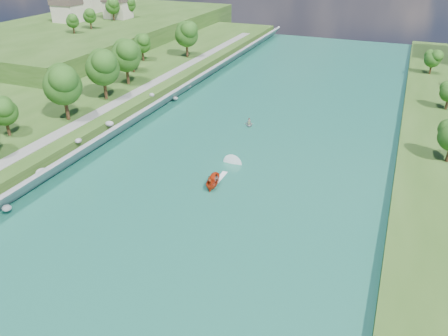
% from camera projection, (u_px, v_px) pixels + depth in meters
% --- Properties ---
extents(ground, '(260.00, 260.00, 0.00)m').
position_uv_depth(ground, '(176.00, 230.00, 61.36)').
color(ground, '#2D5119').
rests_on(ground, ground).
extents(river_water, '(55.00, 240.00, 0.10)m').
position_uv_depth(river_water, '(228.00, 168.00, 77.68)').
color(river_water, '#185D4C').
rests_on(river_water, ground).
extents(berm_west, '(45.00, 240.00, 3.50)m').
position_uv_depth(berm_west, '(12.00, 120.00, 93.66)').
color(berm_west, '#2D5119').
rests_on(berm_west, ground).
extents(ridge_west, '(60.00, 120.00, 9.00)m').
position_uv_depth(ridge_west, '(99.00, 33.00, 164.56)').
color(ridge_west, '#2D5119').
rests_on(ridge_west, ground).
extents(riprap_bank, '(4.32, 236.00, 4.37)m').
position_uv_depth(riprap_bank, '(103.00, 139.00, 84.64)').
color(riprap_bank, slate).
rests_on(riprap_bank, ground).
extents(riverside_path, '(3.00, 200.00, 0.10)m').
position_uv_depth(riverside_path, '(77.00, 124.00, 86.94)').
color(riverside_path, gray).
rests_on(riverside_path, berm_west).
extents(ridge_houses, '(29.50, 29.50, 8.40)m').
position_uv_depth(ridge_houses, '(91.00, 6.00, 166.58)').
color(ridge_houses, beige).
rests_on(ridge_houses, ridge_west).
extents(trees_ridge, '(7.81, 38.06, 9.39)m').
position_uv_depth(trees_ridge, '(108.00, 10.00, 155.39)').
color(trees_ridge, '#185115').
rests_on(trees_ridge, ridge_west).
extents(motorboat, '(3.60, 19.22, 2.07)m').
position_uv_depth(motorboat, '(216.00, 179.00, 72.49)').
color(motorboat, red).
rests_on(motorboat, river_water).
extents(raft, '(2.90, 3.33, 1.65)m').
position_uv_depth(raft, '(249.00, 124.00, 95.06)').
color(raft, gray).
rests_on(raft, river_water).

